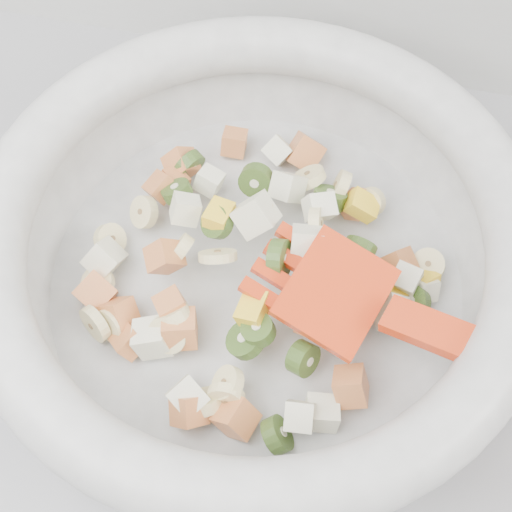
# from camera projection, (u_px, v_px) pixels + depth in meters

# --- Properties ---
(counter) EXTENTS (2.00, 0.60, 0.90)m
(counter) POSITION_uv_depth(u_px,v_px,m) (279.00, 485.00, 0.91)
(counter) COLOR gray
(counter) RESTS_ON ground
(mixing_bowl) EXTENTS (0.51, 0.39, 0.12)m
(mixing_bowl) POSITION_uv_depth(u_px,v_px,m) (257.00, 249.00, 0.49)
(mixing_bowl) COLOR silver
(mixing_bowl) RESTS_ON counter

